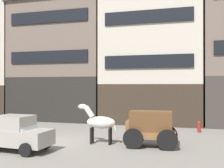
{
  "coord_description": "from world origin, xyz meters",
  "views": [
    {
      "loc": [
        7.76,
        -14.72,
        3.41
      ],
      "look_at": [
        3.06,
        2.13,
        3.49
      ],
      "focal_mm": 43.52,
      "sensor_mm": 36.0,
      "label": 1
    }
  ],
  "objects_px": {
    "fire_hydrant_curbside": "(199,126)",
    "cargo_wagon": "(150,126)",
    "draft_horse": "(99,122)",
    "sedan_light": "(16,133)"
  },
  "relations": [
    {
      "from": "draft_horse",
      "to": "sedan_light",
      "type": "height_order",
      "value": "draft_horse"
    },
    {
      "from": "draft_horse",
      "to": "sedan_light",
      "type": "distance_m",
      "value": 4.59
    },
    {
      "from": "fire_hydrant_curbside",
      "to": "cargo_wagon",
      "type": "bearing_deg",
      "value": -116.63
    },
    {
      "from": "draft_horse",
      "to": "fire_hydrant_curbside",
      "type": "bearing_deg",
      "value": 44.15
    },
    {
      "from": "sedan_light",
      "to": "cargo_wagon",
      "type": "bearing_deg",
      "value": 22.65
    },
    {
      "from": "cargo_wagon",
      "to": "draft_horse",
      "type": "xyz_separation_m",
      "value": [
        -2.95,
        -0.0,
        0.12
      ]
    },
    {
      "from": "cargo_wagon",
      "to": "sedan_light",
      "type": "height_order",
      "value": "cargo_wagon"
    },
    {
      "from": "cargo_wagon",
      "to": "fire_hydrant_curbside",
      "type": "height_order",
      "value": "cargo_wagon"
    },
    {
      "from": "cargo_wagon",
      "to": "fire_hydrant_curbside",
      "type": "xyz_separation_m",
      "value": [
        2.8,
        5.58,
        -0.72
      ]
    },
    {
      "from": "cargo_wagon",
      "to": "sedan_light",
      "type": "relative_size",
      "value": 0.78
    }
  ]
}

